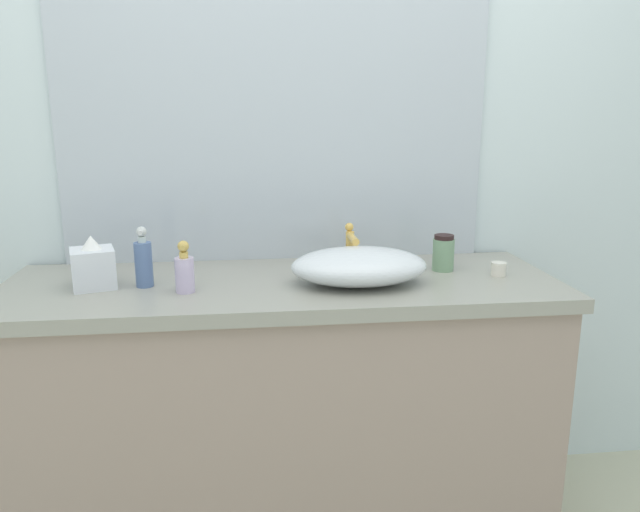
# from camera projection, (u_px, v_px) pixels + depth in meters

# --- Properties ---
(bathroom_wall_rear) EXTENTS (6.00, 0.06, 2.60)m
(bathroom_wall_rear) POSITION_uv_depth(u_px,v_px,m) (304.00, 136.00, 2.10)
(bathroom_wall_rear) COLOR silver
(bathroom_wall_rear) RESTS_ON ground
(vanity_counter) EXTENTS (1.70, 0.59, 0.88)m
(vanity_counter) POSITION_uv_depth(u_px,v_px,m) (285.00, 409.00, 1.97)
(vanity_counter) COLOR gray
(vanity_counter) RESTS_ON ground
(wall_mirror_panel) EXTENTS (1.44, 0.01, 0.96)m
(wall_mirror_panel) POSITION_uv_depth(u_px,v_px,m) (276.00, 120.00, 2.04)
(wall_mirror_panel) COLOR #B2BCC6
(wall_mirror_panel) RESTS_ON vanity_counter
(sink_basin) EXTENTS (0.41, 0.28, 0.11)m
(sink_basin) POSITION_uv_depth(u_px,v_px,m) (359.00, 266.00, 1.82)
(sink_basin) COLOR silver
(sink_basin) RESTS_ON vanity_counter
(faucet) EXTENTS (0.03, 0.14, 0.15)m
(faucet) POSITION_uv_depth(u_px,v_px,m) (351.00, 244.00, 1.96)
(faucet) COLOR #DEAF50
(faucet) RESTS_ON vanity_counter
(soap_dispenser) EXTENTS (0.06, 0.06, 0.15)m
(soap_dispenser) POSITION_uv_depth(u_px,v_px,m) (185.00, 271.00, 1.74)
(soap_dispenser) COLOR silver
(soap_dispenser) RESTS_ON vanity_counter
(lotion_bottle) EXTENTS (0.05, 0.05, 0.18)m
(lotion_bottle) POSITION_uv_depth(u_px,v_px,m) (143.00, 261.00, 1.79)
(lotion_bottle) COLOR #526C9C
(lotion_bottle) RESTS_ON vanity_counter
(perfume_bottle) EXTENTS (0.07, 0.07, 0.12)m
(perfume_bottle) POSITION_uv_depth(u_px,v_px,m) (443.00, 253.00, 1.97)
(perfume_bottle) COLOR gray
(perfume_bottle) RESTS_ON vanity_counter
(tissue_box) EXTENTS (0.15, 0.15, 0.16)m
(tissue_box) POSITION_uv_depth(u_px,v_px,m) (93.00, 266.00, 1.78)
(tissue_box) COLOR silver
(tissue_box) RESTS_ON vanity_counter
(candle_jar) EXTENTS (0.05, 0.05, 0.04)m
(candle_jar) POSITION_uv_depth(u_px,v_px,m) (499.00, 269.00, 1.92)
(candle_jar) COLOR silver
(candle_jar) RESTS_ON vanity_counter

